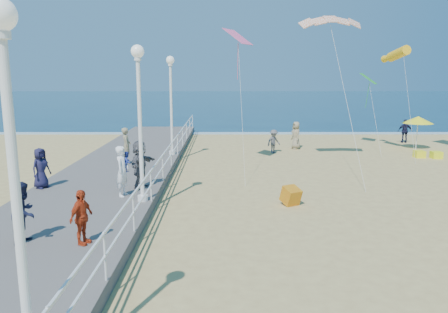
{
  "coord_description": "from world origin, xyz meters",
  "views": [
    {
      "loc": [
        -2.53,
        -14.73,
        4.76
      ],
      "look_at": [
        -2.5,
        2.0,
        1.6
      ],
      "focal_mm": 35.0,
      "sensor_mm": 36.0,
      "label": 1
    }
  ],
  "objects_px": {
    "spectator_3": "(81,217)",
    "beach_walker_c": "(296,135)",
    "lamp_post_near": "(12,158)",
    "toddler_held": "(127,162)",
    "spectator_4": "(41,168)",
    "spectator_6": "(126,146)",
    "box_kite": "(291,197)",
    "spectator_7": "(24,212)",
    "beach_umbrella": "(418,120)",
    "beach_chair_left": "(419,154)",
    "woman_holding_toddler": "(122,171)",
    "spectator_5": "(140,164)",
    "beach_chair_right": "(436,155)",
    "beach_walker_a": "(274,141)",
    "lamp_post_far": "(171,95)",
    "beach_walker_b": "(405,131)",
    "lamp_post_mid": "(139,107)"
  },
  "relations": [
    {
      "from": "spectator_3",
      "to": "beach_chair_left",
      "type": "relative_size",
      "value": 2.65
    },
    {
      "from": "spectator_7",
      "to": "spectator_3",
      "type": "bearing_deg",
      "value": -94.71
    },
    {
      "from": "woman_holding_toddler",
      "to": "beach_umbrella",
      "type": "distance_m",
      "value": 20.18
    },
    {
      "from": "beach_walker_c",
      "to": "lamp_post_mid",
      "type": "bearing_deg",
      "value": -45.66
    },
    {
      "from": "lamp_post_near",
      "to": "lamp_post_far",
      "type": "height_order",
      "value": "same"
    },
    {
      "from": "lamp_post_near",
      "to": "woman_holding_toddler",
      "type": "bearing_deg",
      "value": 94.87
    },
    {
      "from": "lamp_post_near",
      "to": "box_kite",
      "type": "relative_size",
      "value": 8.87
    },
    {
      "from": "beach_walker_b",
      "to": "beach_walker_c",
      "type": "relative_size",
      "value": 0.94
    },
    {
      "from": "woman_holding_toddler",
      "to": "beach_umbrella",
      "type": "bearing_deg",
      "value": -43.32
    },
    {
      "from": "spectator_6",
      "to": "box_kite",
      "type": "xyz_separation_m",
      "value": [
        7.26,
        -5.69,
        -1.0
      ]
    },
    {
      "from": "spectator_6",
      "to": "spectator_5",
      "type": "bearing_deg",
      "value": -175.32
    },
    {
      "from": "spectator_3",
      "to": "spectator_6",
      "type": "distance_m",
      "value": 10.48
    },
    {
      "from": "lamp_post_far",
      "to": "beach_walker_a",
      "type": "relative_size",
      "value": 3.68
    },
    {
      "from": "lamp_post_near",
      "to": "spectator_5",
      "type": "height_order",
      "value": "lamp_post_near"
    },
    {
      "from": "beach_chair_right",
      "to": "spectator_5",
      "type": "bearing_deg",
      "value": -152.41
    },
    {
      "from": "beach_walker_a",
      "to": "spectator_6",
      "type": "bearing_deg",
      "value": -179.93
    },
    {
      "from": "lamp_post_near",
      "to": "spectator_3",
      "type": "distance_m",
      "value": 5.7
    },
    {
      "from": "spectator_5",
      "to": "toddler_held",
      "type": "bearing_deg",
      "value": -179.9
    },
    {
      "from": "toddler_held",
      "to": "spectator_6",
      "type": "height_order",
      "value": "spectator_6"
    },
    {
      "from": "lamp_post_near",
      "to": "toddler_held",
      "type": "distance_m",
      "value": 10.02
    },
    {
      "from": "toddler_held",
      "to": "spectator_6",
      "type": "bearing_deg",
      "value": 22.0
    },
    {
      "from": "beach_walker_c",
      "to": "beach_chair_left",
      "type": "distance_m",
      "value": 7.38
    },
    {
      "from": "lamp_post_near",
      "to": "beach_walker_a",
      "type": "relative_size",
      "value": 3.68
    },
    {
      "from": "spectator_3",
      "to": "beach_walker_c",
      "type": "height_order",
      "value": "spectator_3"
    },
    {
      "from": "lamp_post_mid",
      "to": "beach_umbrella",
      "type": "xyz_separation_m",
      "value": [
        15.2,
        12.89,
        -1.75
      ]
    },
    {
      "from": "lamp_post_near",
      "to": "beach_walker_a",
      "type": "distance_m",
      "value": 21.64
    },
    {
      "from": "lamp_post_mid",
      "to": "spectator_5",
      "type": "bearing_deg",
      "value": 102.54
    },
    {
      "from": "woman_holding_toddler",
      "to": "beach_walker_c",
      "type": "relative_size",
      "value": 1.04
    },
    {
      "from": "lamp_post_far",
      "to": "beach_walker_b",
      "type": "bearing_deg",
      "value": 23.25
    },
    {
      "from": "lamp_post_mid",
      "to": "beach_chair_right",
      "type": "bearing_deg",
      "value": 33.24
    },
    {
      "from": "lamp_post_mid",
      "to": "beach_walker_a",
      "type": "xyz_separation_m",
      "value": [
        5.91,
        11.61,
        -2.94
      ]
    },
    {
      "from": "spectator_4",
      "to": "lamp_post_near",
      "type": "bearing_deg",
      "value": -128.36
    },
    {
      "from": "toddler_held",
      "to": "beach_walker_a",
      "type": "distance_m",
      "value": 12.7
    },
    {
      "from": "spectator_6",
      "to": "lamp_post_near",
      "type": "bearing_deg",
      "value": 173.5
    },
    {
      "from": "spectator_7",
      "to": "beach_walker_b",
      "type": "distance_m",
      "value": 26.55
    },
    {
      "from": "beach_chair_left",
      "to": "toddler_held",
      "type": "bearing_deg",
      "value": -147.87
    },
    {
      "from": "beach_walker_c",
      "to": "lamp_post_far",
      "type": "bearing_deg",
      "value": -76.92
    },
    {
      "from": "lamp_post_far",
      "to": "beach_walker_c",
      "type": "relative_size",
      "value": 3.01
    },
    {
      "from": "lamp_post_mid",
      "to": "spectator_5",
      "type": "distance_m",
      "value": 2.97
    },
    {
      "from": "beach_umbrella",
      "to": "beach_chair_left",
      "type": "distance_m",
      "value": 3.39
    },
    {
      "from": "spectator_4",
      "to": "spectator_7",
      "type": "bearing_deg",
      "value": -131.38
    },
    {
      "from": "beach_chair_left",
      "to": "beach_chair_right",
      "type": "relative_size",
      "value": 1.0
    },
    {
      "from": "beach_chair_right",
      "to": "box_kite",
      "type": "bearing_deg",
      "value": -136.97
    },
    {
      "from": "beach_walker_c",
      "to": "lamp_post_near",
      "type": "bearing_deg",
      "value": -34.67
    },
    {
      "from": "spectator_3",
      "to": "toddler_held",
      "type": "bearing_deg",
      "value": 17.34
    },
    {
      "from": "woman_holding_toddler",
      "to": "beach_walker_a",
      "type": "bearing_deg",
      "value": -22.21
    },
    {
      "from": "lamp_post_near",
      "to": "beach_chair_left",
      "type": "relative_size",
      "value": 9.67
    },
    {
      "from": "beach_umbrella",
      "to": "beach_chair_left",
      "type": "bearing_deg",
      "value": -109.88
    },
    {
      "from": "woman_holding_toddler",
      "to": "beach_chair_left",
      "type": "distance_m",
      "value": 17.81
    },
    {
      "from": "beach_chair_left",
      "to": "beach_walker_a",
      "type": "bearing_deg",
      "value": 169.91
    }
  ]
}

